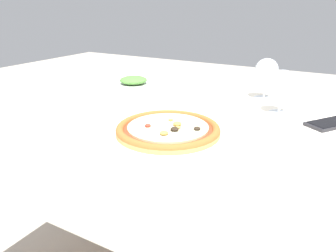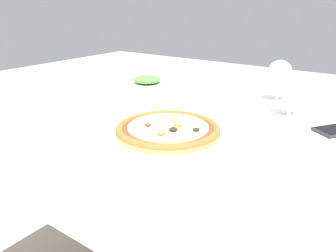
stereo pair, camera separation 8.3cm
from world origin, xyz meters
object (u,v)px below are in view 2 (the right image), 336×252
dining_table (180,142)px  fork (84,120)px  wine_glass_far_left (280,73)px  side_plate (147,82)px  pizza_plate (168,131)px  wine_glass_far_right (292,86)px

dining_table → fork: bearing=-139.2°
dining_table → wine_glass_far_left: bearing=61.6°
wine_glass_far_left → side_plate: wine_glass_far_left is taller
fork → pizza_plate: bearing=9.0°
pizza_plate → wine_glass_far_right: 0.42m
wine_glass_far_right → side_plate: size_ratio=0.71×
wine_glass_far_left → wine_glass_far_right: bearing=-59.9°
dining_table → side_plate: side_plate is taller
pizza_plate → wine_glass_far_right: size_ratio=2.20×
dining_table → wine_glass_far_right: size_ratio=8.23×
pizza_plate → dining_table: bearing=111.1°
pizza_plate → wine_glass_far_left: 0.53m
pizza_plate → side_plate: (-0.41, 0.42, -0.00)m
side_plate → wine_glass_far_left: bearing=8.2°
dining_table → wine_glass_far_right: 0.39m
pizza_plate → fork: 0.29m
dining_table → wine_glass_far_left: 0.44m
pizza_plate → wine_glass_far_right: bearing=58.1°
fork → wine_glass_far_left: (0.42, 0.55, 0.10)m
wine_glass_far_left → wine_glass_far_right: (0.09, -0.15, -0.01)m
pizza_plate → fork: bearing=-171.0°
dining_table → fork: size_ratio=6.97×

